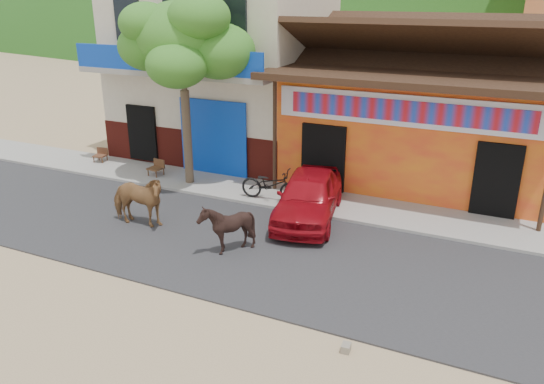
{
  "coord_description": "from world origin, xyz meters",
  "views": [
    {
      "loc": [
        4.74,
        -7.98,
        6.0
      ],
      "look_at": [
        -0.32,
        3.0,
        1.4
      ],
      "focal_mm": 35.0,
      "sensor_mm": 36.0,
      "label": 1
    }
  ],
  "objects_px": {
    "cow_tan": "(137,200)",
    "scooter": "(271,185)",
    "cafe_chair_right": "(155,162)",
    "tree": "(185,90)",
    "cow_dark": "(227,228)",
    "red_car": "(309,196)",
    "cafe_chair_left": "(99,150)"
  },
  "relations": [
    {
      "from": "cow_tan",
      "to": "scooter",
      "type": "height_order",
      "value": "cow_tan"
    },
    {
      "from": "cow_tan",
      "to": "cafe_chair_right",
      "type": "relative_size",
      "value": 1.77
    },
    {
      "from": "scooter",
      "to": "tree",
      "type": "bearing_deg",
      "value": 80.03
    },
    {
      "from": "tree",
      "to": "cafe_chair_right",
      "type": "xyz_separation_m",
      "value": [
        -1.4,
        0.07,
        -2.51
      ]
    },
    {
      "from": "cow_dark",
      "to": "scooter",
      "type": "bearing_deg",
      "value": 177.11
    },
    {
      "from": "cow_dark",
      "to": "red_car",
      "type": "xyz_separation_m",
      "value": [
        1.04,
        2.73,
        0.03
      ]
    },
    {
      "from": "scooter",
      "to": "red_car",
      "type": "bearing_deg",
      "value": -117.26
    },
    {
      "from": "cow_tan",
      "to": "cafe_chair_left",
      "type": "height_order",
      "value": "cow_tan"
    },
    {
      "from": "cow_dark",
      "to": "red_car",
      "type": "relative_size",
      "value": 0.33
    },
    {
      "from": "scooter",
      "to": "cafe_chair_right",
      "type": "relative_size",
      "value": 1.9
    },
    {
      "from": "red_car",
      "to": "scooter",
      "type": "relative_size",
      "value": 2.12
    },
    {
      "from": "cow_tan",
      "to": "scooter",
      "type": "distance_m",
      "value": 3.94
    },
    {
      "from": "cow_tan",
      "to": "tree",
      "type": "bearing_deg",
      "value": 4.43
    },
    {
      "from": "red_car",
      "to": "scooter",
      "type": "height_order",
      "value": "red_car"
    },
    {
      "from": "red_car",
      "to": "cafe_chair_left",
      "type": "relative_size",
      "value": 4.32
    },
    {
      "from": "cow_tan",
      "to": "red_car",
      "type": "bearing_deg",
      "value": -64.46
    },
    {
      "from": "cow_dark",
      "to": "scooter",
      "type": "xyz_separation_m",
      "value": [
        -0.42,
        3.38,
        -0.07
      ]
    },
    {
      "from": "scooter",
      "to": "cafe_chair_left",
      "type": "xyz_separation_m",
      "value": [
        -7.29,
        0.84,
        -0.03
      ]
    },
    {
      "from": "cow_dark",
      "to": "cafe_chair_left",
      "type": "height_order",
      "value": "cow_dark"
    },
    {
      "from": "cow_tan",
      "to": "red_car",
      "type": "xyz_separation_m",
      "value": [
        3.98,
        2.37,
        -0.06
      ]
    },
    {
      "from": "cow_dark",
      "to": "tree",
      "type": "bearing_deg",
      "value": -146.62
    },
    {
      "from": "tree",
      "to": "cafe_chair_left",
      "type": "xyz_separation_m",
      "value": [
        -4.19,
        0.49,
        -2.55
      ]
    },
    {
      "from": "cow_dark",
      "to": "scooter",
      "type": "height_order",
      "value": "cow_dark"
    },
    {
      "from": "red_car",
      "to": "cafe_chair_left",
      "type": "height_order",
      "value": "red_car"
    },
    {
      "from": "tree",
      "to": "scooter",
      "type": "distance_m",
      "value": 4.01
    },
    {
      "from": "scooter",
      "to": "cafe_chair_right",
      "type": "bearing_deg",
      "value": 81.23
    },
    {
      "from": "tree",
      "to": "cow_tan",
      "type": "distance_m",
      "value": 4.15
    },
    {
      "from": "red_car",
      "to": "cafe_chair_left",
      "type": "distance_m",
      "value": 8.87
    },
    {
      "from": "cafe_chair_left",
      "to": "scooter",
      "type": "bearing_deg",
      "value": -16.91
    },
    {
      "from": "red_car",
      "to": "cafe_chair_left",
      "type": "bearing_deg",
      "value": 159.28
    },
    {
      "from": "scooter",
      "to": "cafe_chair_left",
      "type": "distance_m",
      "value": 7.34
    },
    {
      "from": "tree",
      "to": "cow_tan",
      "type": "xyz_separation_m",
      "value": [
        0.58,
        -3.37,
        -2.35
      ]
    }
  ]
}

